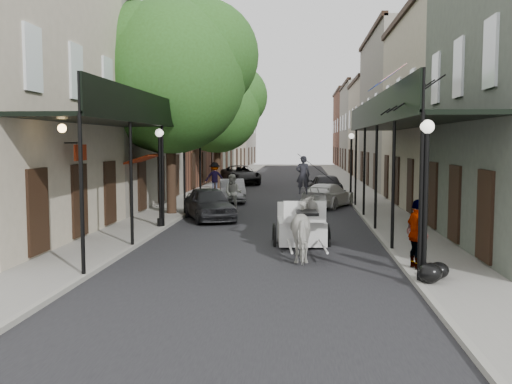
% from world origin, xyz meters
% --- Properties ---
extents(ground, '(140.00, 140.00, 0.00)m').
position_xyz_m(ground, '(0.00, 0.00, 0.00)').
color(ground, gray).
rests_on(ground, ground).
extents(road, '(8.00, 90.00, 0.01)m').
position_xyz_m(road, '(0.00, 20.00, 0.01)').
color(road, black).
rests_on(road, ground).
extents(sidewalk_left, '(2.20, 90.00, 0.12)m').
position_xyz_m(sidewalk_left, '(-5.00, 20.00, 0.06)').
color(sidewalk_left, gray).
rests_on(sidewalk_left, ground).
extents(sidewalk_right, '(2.20, 90.00, 0.12)m').
position_xyz_m(sidewalk_right, '(5.00, 20.00, 0.06)').
color(sidewalk_right, gray).
rests_on(sidewalk_right, ground).
extents(building_row_left, '(5.00, 80.00, 10.50)m').
position_xyz_m(building_row_left, '(-8.60, 30.00, 5.25)').
color(building_row_left, '#B5A991').
rests_on(building_row_left, ground).
extents(building_row_right, '(5.00, 80.00, 10.50)m').
position_xyz_m(building_row_right, '(8.60, 30.00, 5.25)').
color(building_row_right, gray).
rests_on(building_row_right, ground).
extents(gallery_left, '(2.20, 18.05, 4.88)m').
position_xyz_m(gallery_left, '(-4.79, 6.98, 4.05)').
color(gallery_left, black).
rests_on(gallery_left, sidewalk_left).
extents(gallery_right, '(2.20, 18.05, 4.88)m').
position_xyz_m(gallery_right, '(4.79, 6.98, 4.05)').
color(gallery_right, black).
rests_on(gallery_right, sidewalk_right).
extents(tree_near, '(7.31, 6.80, 9.63)m').
position_xyz_m(tree_near, '(-4.20, 10.18, 6.49)').
color(tree_near, '#382619').
rests_on(tree_near, sidewalk_left).
extents(tree_far, '(6.45, 6.00, 8.61)m').
position_xyz_m(tree_far, '(-4.25, 24.18, 5.84)').
color(tree_far, '#382619').
rests_on(tree_far, sidewalk_left).
extents(lamppost_right_near, '(0.32, 0.32, 3.71)m').
position_xyz_m(lamppost_right_near, '(4.10, -2.00, 2.05)').
color(lamppost_right_near, black).
rests_on(lamppost_right_near, sidewalk_right).
extents(lamppost_left, '(0.32, 0.32, 3.71)m').
position_xyz_m(lamppost_left, '(-4.10, 6.00, 2.05)').
color(lamppost_left, black).
rests_on(lamppost_left, sidewalk_left).
extents(lamppost_right_far, '(0.32, 0.32, 3.71)m').
position_xyz_m(lamppost_right_far, '(4.10, 18.00, 2.05)').
color(lamppost_right_far, black).
rests_on(lamppost_right_far, sidewalk_right).
extents(horse, '(1.09, 2.14, 1.75)m').
position_xyz_m(horse, '(1.44, 0.76, 0.88)').
color(horse, beige).
rests_on(horse, ground).
extents(carriage, '(1.93, 2.68, 2.93)m').
position_xyz_m(carriage, '(1.24, 3.48, 1.14)').
color(carriage, black).
rests_on(carriage, ground).
extents(pedestrian_walking, '(0.96, 0.79, 1.80)m').
position_xyz_m(pedestrian_walking, '(-2.00, 11.70, 0.90)').
color(pedestrian_walking, beige).
rests_on(pedestrian_walking, ground).
extents(pedestrian_sidewalk_left, '(1.35, 0.93, 1.92)m').
position_xyz_m(pedestrian_sidewalk_left, '(-4.29, 20.80, 1.08)').
color(pedestrian_sidewalk_left, gray).
rests_on(pedestrian_sidewalk_left, sidewalk_left).
extents(pedestrian_sidewalk_right, '(0.69, 1.11, 1.77)m').
position_xyz_m(pedestrian_sidewalk_right, '(4.20, -0.71, 1.00)').
color(pedestrian_sidewalk_right, gray).
rests_on(pedestrian_sidewalk_right, sidewalk_right).
extents(car_left_near, '(3.06, 4.48, 1.42)m').
position_xyz_m(car_left_near, '(-2.66, 8.72, 0.71)').
color(car_left_near, black).
rests_on(car_left_near, ground).
extents(car_left_mid, '(1.96, 4.00, 1.26)m').
position_xyz_m(car_left_mid, '(-2.60, 16.17, 0.63)').
color(car_left_mid, '#96959A').
rests_on(car_left_mid, ground).
extents(car_left_far, '(4.03, 5.89, 1.50)m').
position_xyz_m(car_left_far, '(-3.60, 29.46, 0.75)').
color(car_left_far, black).
rests_on(car_left_far, ground).
extents(car_right_near, '(3.19, 4.56, 1.23)m').
position_xyz_m(car_right_near, '(2.60, 14.00, 0.61)').
color(car_right_near, silver).
rests_on(car_right_near, ground).
extents(car_right_far, '(2.16, 4.44, 1.46)m').
position_xyz_m(car_right_far, '(2.69, 19.24, 0.73)').
color(car_right_far, black).
rests_on(car_right_far, ground).
extents(trash_bags, '(0.82, 0.97, 0.47)m').
position_xyz_m(trash_bags, '(4.32, -2.03, 0.34)').
color(trash_bags, black).
rests_on(trash_bags, sidewalk_right).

